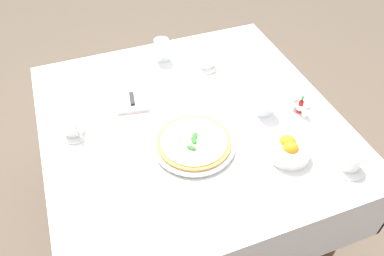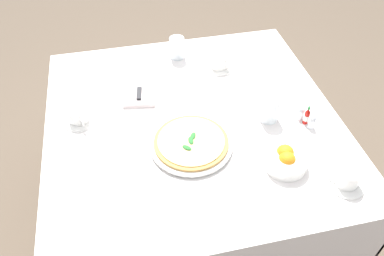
# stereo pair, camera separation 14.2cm
# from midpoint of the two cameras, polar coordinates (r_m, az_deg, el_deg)

# --- Properties ---
(ground_plane) EXTENTS (8.00, 8.00, 0.00)m
(ground_plane) POSITION_cam_midpoint_polar(r_m,az_deg,el_deg) (2.07, 2.11, -13.56)
(ground_plane) COLOR brown
(dining_table) EXTENTS (1.14, 1.14, 0.73)m
(dining_table) POSITION_cam_midpoint_polar(r_m,az_deg,el_deg) (1.58, 2.68, -2.00)
(dining_table) COLOR white
(dining_table) RESTS_ON ground_plane
(pizza_plate) EXTENTS (0.30, 0.30, 0.02)m
(pizza_plate) POSITION_cam_midpoint_polar(r_m,az_deg,el_deg) (1.38, 2.83, -2.60)
(pizza_plate) COLOR white
(pizza_plate) RESTS_ON dining_table
(pizza) EXTENTS (0.27, 0.27, 0.02)m
(pizza) POSITION_cam_midpoint_polar(r_m,az_deg,el_deg) (1.37, 2.85, -2.21)
(pizza) COLOR #C68E47
(pizza) RESTS_ON pizza_plate
(coffee_cup_far_left) EXTENTS (0.13, 0.13, 0.06)m
(coffee_cup_far_left) POSITION_cam_midpoint_polar(r_m,az_deg,el_deg) (1.50, -14.21, 1.69)
(coffee_cup_far_left) COLOR white
(coffee_cup_far_left) RESTS_ON dining_table
(coffee_cup_near_left) EXTENTS (0.13, 0.13, 0.06)m
(coffee_cup_near_left) POSITION_cam_midpoint_polar(r_m,az_deg,el_deg) (1.74, 6.50, 9.67)
(coffee_cup_near_left) COLOR white
(coffee_cup_near_left) RESTS_ON dining_table
(coffee_cup_center_back) EXTENTS (0.13, 0.13, 0.07)m
(coffee_cup_center_back) POSITION_cam_midpoint_polar(r_m,az_deg,el_deg) (1.38, 25.27, -7.05)
(coffee_cup_center_back) COLOR white
(coffee_cup_center_back) RESTS_ON dining_table
(water_glass_right_edge) EXTENTS (0.08, 0.08, 0.10)m
(water_glass_right_edge) POSITION_cam_midpoint_polar(r_m,az_deg,el_deg) (1.50, 14.30, 2.53)
(water_glass_right_edge) COLOR white
(water_glass_right_edge) RESTS_ON dining_table
(water_glass_near_right) EXTENTS (0.07, 0.07, 0.10)m
(water_glass_near_right) POSITION_cam_midpoint_polar(r_m,az_deg,el_deg) (1.79, 0.02, 11.83)
(water_glass_near_right) COLOR white
(water_glass_near_right) RESTS_ON dining_table
(napkin_folded) EXTENTS (0.24, 0.16, 0.02)m
(napkin_folded) POSITION_cam_midpoint_polar(r_m,az_deg,el_deg) (1.62, -5.41, 5.79)
(napkin_folded) COLOR white
(napkin_folded) RESTS_ON dining_table
(dinner_knife) EXTENTS (0.20, 0.05, 0.01)m
(dinner_knife) POSITION_cam_midpoint_polar(r_m,az_deg,el_deg) (1.61, -5.44, 6.24)
(dinner_knife) COLOR silver
(dinner_knife) RESTS_ON napkin_folded
(citrus_bowl) EXTENTS (0.15, 0.15, 0.07)m
(citrus_bowl) POSITION_cam_midpoint_polar(r_m,az_deg,el_deg) (1.37, 16.93, -4.77)
(citrus_bowl) COLOR white
(citrus_bowl) RESTS_ON dining_table
(hot_sauce_bottle) EXTENTS (0.02, 0.02, 0.08)m
(hot_sauce_bottle) POSITION_cam_midpoint_polar(r_m,az_deg,el_deg) (1.53, 19.53, 1.54)
(hot_sauce_bottle) COLOR #B7140F
(hot_sauce_bottle) RESTS_ON dining_table
(salt_shaker) EXTENTS (0.03, 0.03, 0.06)m
(salt_shaker) POSITION_cam_midpoint_polar(r_m,az_deg,el_deg) (1.55, 18.69, 1.95)
(salt_shaker) COLOR white
(salt_shaker) RESTS_ON dining_table
(pepper_shaker) EXTENTS (0.03, 0.03, 0.06)m
(pepper_shaker) POSITION_cam_midpoint_polar(r_m,az_deg,el_deg) (1.53, 20.23, 0.64)
(pepper_shaker) COLOR white
(pepper_shaker) RESTS_ON dining_table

